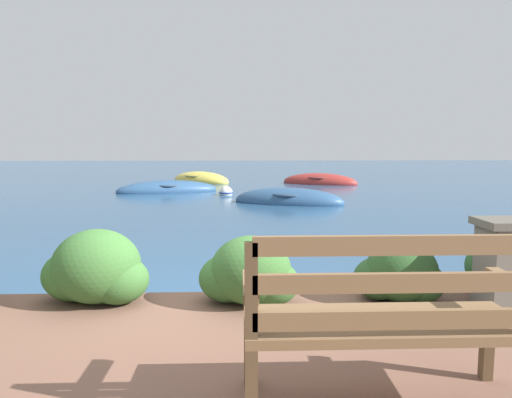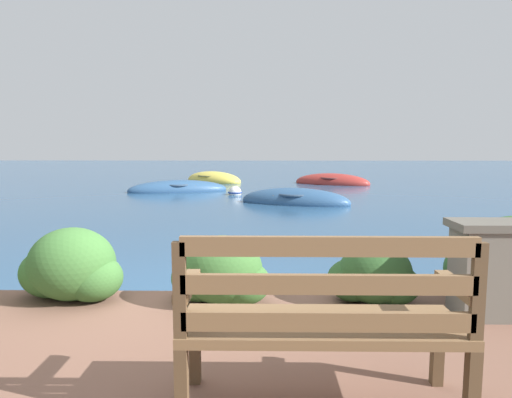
{
  "view_description": "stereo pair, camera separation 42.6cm",
  "coord_description": "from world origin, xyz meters",
  "px_view_note": "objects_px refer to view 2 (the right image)",
  "views": [
    {
      "loc": [
        0.45,
        -4.03,
        1.55
      ],
      "look_at": [
        0.75,
        4.48,
        0.53
      ],
      "focal_mm": 32.0,
      "sensor_mm": 36.0,
      "label": 1
    },
    {
      "loc": [
        0.88,
        -4.03,
        1.55
      ],
      "look_at": [
        0.75,
        4.48,
        0.53
      ],
      "focal_mm": 32.0,
      "sensor_mm": 36.0,
      "label": 2
    }
  ],
  "objects_px": {
    "rowboat_mid": "(178,190)",
    "mooring_buoy": "(235,192)",
    "rowboat_nearest": "(295,201)",
    "rowboat_far": "(332,183)",
    "rowboat_outer": "(214,180)",
    "park_bench": "(323,318)"
  },
  "relations": [
    {
      "from": "rowboat_nearest",
      "to": "rowboat_outer",
      "type": "relative_size",
      "value": 1.01
    },
    {
      "from": "park_bench",
      "to": "rowboat_mid",
      "type": "distance_m",
      "value": 13.17
    },
    {
      "from": "park_bench",
      "to": "rowboat_mid",
      "type": "bearing_deg",
      "value": 97.4
    },
    {
      "from": "park_bench",
      "to": "mooring_buoy",
      "type": "height_order",
      "value": "park_bench"
    },
    {
      "from": "rowboat_mid",
      "to": "mooring_buoy",
      "type": "height_order",
      "value": "rowboat_mid"
    },
    {
      "from": "park_bench",
      "to": "rowboat_far",
      "type": "xyz_separation_m",
      "value": [
        2.42,
        15.68,
        -0.64
      ]
    },
    {
      "from": "rowboat_mid",
      "to": "rowboat_far",
      "type": "distance_m",
      "value": 6.24
    },
    {
      "from": "rowboat_nearest",
      "to": "rowboat_far",
      "type": "relative_size",
      "value": 0.98
    },
    {
      "from": "rowboat_far",
      "to": "mooring_buoy",
      "type": "relative_size",
      "value": 7.15
    },
    {
      "from": "rowboat_nearest",
      "to": "mooring_buoy",
      "type": "distance_m",
      "value": 2.71
    },
    {
      "from": "rowboat_outer",
      "to": "rowboat_far",
      "type": "bearing_deg",
      "value": -149.98
    },
    {
      "from": "rowboat_mid",
      "to": "rowboat_nearest",
      "type": "bearing_deg",
      "value": -55.23
    },
    {
      "from": "rowboat_nearest",
      "to": "mooring_buoy",
      "type": "bearing_deg",
      "value": -32.46
    },
    {
      "from": "park_bench",
      "to": "rowboat_nearest",
      "type": "bearing_deg",
      "value": 80.5
    },
    {
      "from": "park_bench",
      "to": "mooring_buoy",
      "type": "distance_m",
      "value": 11.94
    },
    {
      "from": "rowboat_nearest",
      "to": "mooring_buoy",
      "type": "relative_size",
      "value": 7.03
    },
    {
      "from": "rowboat_far",
      "to": "mooring_buoy",
      "type": "xyz_separation_m",
      "value": [
        -3.58,
        -3.81,
        0.01
      ]
    },
    {
      "from": "park_bench",
      "to": "rowboat_outer",
      "type": "bearing_deg",
      "value": 91.73
    },
    {
      "from": "rowboat_outer",
      "to": "park_bench",
      "type": "bearing_deg",
      "value": 140.84
    },
    {
      "from": "rowboat_nearest",
      "to": "rowboat_outer",
      "type": "xyz_separation_m",
      "value": [
        -2.9,
        7.0,
        0.0
      ]
    },
    {
      "from": "rowboat_mid",
      "to": "mooring_buoy",
      "type": "distance_m",
      "value": 2.15
    },
    {
      "from": "rowboat_mid",
      "to": "rowboat_outer",
      "type": "bearing_deg",
      "value": 63.6
    }
  ]
}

